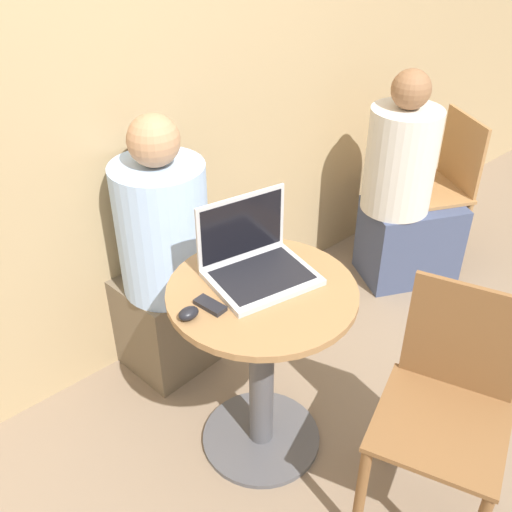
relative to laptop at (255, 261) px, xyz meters
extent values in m
plane|color=#7F6B56|center=(-0.04, -0.08, -0.80)|extent=(12.00, 12.00, 0.00)
cube|color=tan|center=(-0.04, 0.71, 0.50)|extent=(7.00, 0.05, 2.60)
cylinder|color=#4C4C51|center=(-0.04, -0.08, -0.79)|extent=(0.46, 0.46, 0.02)
cylinder|color=#4C4C51|center=(-0.04, -0.08, -0.43)|extent=(0.09, 0.09, 0.70)
cylinder|color=olive|center=(-0.04, -0.08, -0.06)|extent=(0.64, 0.64, 0.02)
cube|color=#B7B7BC|center=(-0.01, -0.04, -0.04)|extent=(0.38, 0.32, 0.02)
cube|color=black|center=(-0.01, -0.04, -0.03)|extent=(0.33, 0.26, 0.00)
cube|color=#B7B7BC|center=(0.02, 0.09, 0.09)|extent=(0.33, 0.07, 0.24)
cube|color=black|center=(0.02, 0.08, 0.09)|extent=(0.31, 0.06, 0.21)
cube|color=black|center=(-0.23, -0.04, -0.04)|extent=(0.06, 0.11, 0.02)
ellipsoid|color=black|center=(-0.31, -0.04, -0.03)|extent=(0.07, 0.05, 0.04)
cylinder|color=brown|center=(-0.07, -0.59, -0.58)|extent=(0.04, 0.04, 0.45)
cylinder|color=brown|center=(0.26, -0.46, -0.58)|extent=(0.04, 0.04, 0.45)
cylinder|color=brown|center=(0.39, -0.79, -0.58)|extent=(0.04, 0.04, 0.45)
cube|color=brown|center=(0.16, -0.69, -0.34)|extent=(0.52, 0.52, 0.02)
cube|color=brown|center=(0.34, -0.62, -0.13)|extent=(0.16, 0.35, 0.40)
cube|color=brown|center=(-0.06, 0.62, -0.58)|extent=(0.39, 0.53, 0.45)
cylinder|color=#9EBCE5|center=(-0.05, 0.49, -0.08)|extent=(0.36, 0.36, 0.55)
sphere|color=#A87A56|center=(-0.05, 0.49, 0.29)|extent=(0.19, 0.19, 0.19)
cylinder|color=#9E7042|center=(1.37, 0.53, -0.58)|extent=(0.04, 0.04, 0.44)
cylinder|color=#9E7042|center=(1.21, 0.21, -0.58)|extent=(0.04, 0.04, 0.44)
cylinder|color=#9E7042|center=(1.69, 0.37, -0.58)|extent=(0.04, 0.04, 0.44)
cylinder|color=#9E7042|center=(1.53, 0.05, -0.58)|extent=(0.04, 0.04, 0.44)
cube|color=#9E7042|center=(1.45, 0.29, -0.35)|extent=(0.54, 0.54, 0.02)
cube|color=#9E7042|center=(1.62, 0.20, -0.15)|extent=(0.18, 0.34, 0.38)
cube|color=#3D4766|center=(1.31, 0.23, -0.58)|extent=(0.58, 0.51, 0.44)
cylinder|color=beige|center=(1.20, 0.29, -0.10)|extent=(0.34, 0.34, 0.52)
sphere|color=brown|center=(1.20, 0.29, 0.25)|extent=(0.18, 0.18, 0.18)
camera|label=1|loc=(-1.10, -1.24, 1.14)|focal=42.00mm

